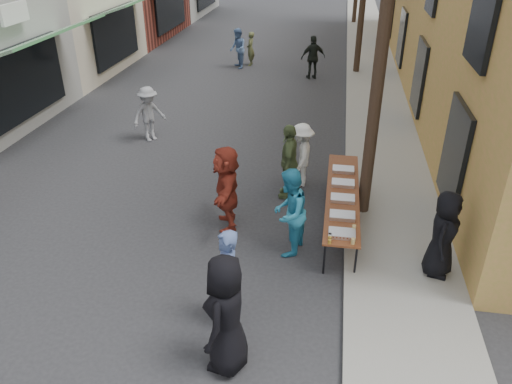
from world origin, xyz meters
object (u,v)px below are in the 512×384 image
(utility_pole_near, at_px, (387,8))
(guest_front_a, at_px, (226,314))
(serving_table, at_px, (343,195))
(server, at_px, (443,234))
(catering_tray_sausage, at_px, (342,234))
(guest_front_c, at_px, (289,213))

(utility_pole_near, bearing_deg, guest_front_a, -113.80)
(serving_table, relative_size, guest_front_a, 2.04)
(utility_pole_near, xyz_separation_m, server, (1.30, -2.12, -3.55))
(utility_pole_near, distance_m, catering_tray_sausage, 4.32)
(utility_pole_near, relative_size, server, 5.28)
(guest_front_c, bearing_deg, guest_front_a, 0.79)
(serving_table, relative_size, server, 2.35)
(catering_tray_sausage, distance_m, server, 1.81)
(utility_pole_near, height_order, guest_front_c, utility_pole_near)
(guest_front_a, bearing_deg, catering_tray_sausage, 158.53)
(guest_front_c, distance_m, server, 2.86)
(utility_pole_near, height_order, catering_tray_sausage, utility_pole_near)
(serving_table, bearing_deg, guest_front_c, -129.35)
(guest_front_a, relative_size, server, 1.15)
(serving_table, distance_m, guest_front_c, 1.65)
(serving_table, bearing_deg, utility_pole_near, 44.84)
(utility_pole_near, relative_size, guest_front_a, 4.59)
(serving_table, height_order, server, server)
(utility_pole_near, distance_m, serving_table, 3.85)
(catering_tray_sausage, relative_size, guest_front_a, 0.25)
(serving_table, relative_size, guest_front_c, 2.18)
(serving_table, xyz_separation_m, server, (1.80, -1.62, 0.24))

